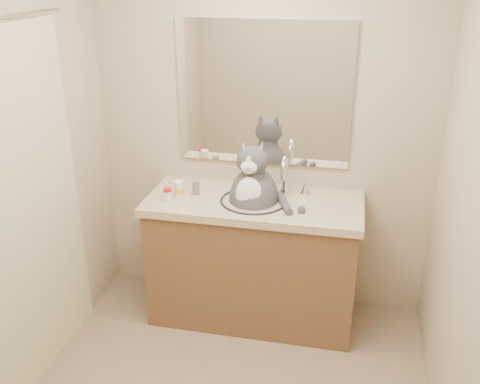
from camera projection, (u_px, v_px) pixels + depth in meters
name	position (u px, v px, depth m)	size (l,w,h in m)	color
room	(214.00, 215.00, 2.31)	(2.22, 2.52, 2.42)	#7E7057
vanity	(254.00, 257.00, 3.47)	(1.34, 0.59, 1.12)	brown
mirror	(263.00, 94.00, 3.32)	(1.10, 0.02, 0.90)	white
shower_curtain	(16.00, 218.00, 2.67)	(0.02, 1.30, 1.93)	beige
cat	(254.00, 195.00, 3.29)	(0.43, 0.37, 0.61)	#45454A
pill_bottle_redcap	(168.00, 195.00, 3.28)	(0.05, 0.05, 0.08)	white
pill_bottle_orange	(179.00, 189.00, 3.35)	(0.07, 0.07, 0.10)	white
grey_canister	(196.00, 189.00, 3.38)	(0.05, 0.05, 0.08)	slate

